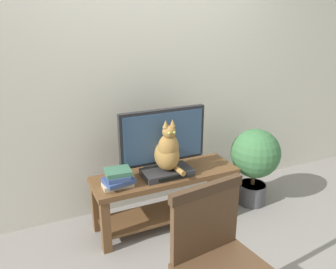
{
  "coord_description": "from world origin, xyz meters",
  "views": [
    {
      "loc": [
        -1.07,
        -1.76,
        1.76
      ],
      "look_at": [
        0.0,
        0.55,
        0.86
      ],
      "focal_mm": 35.68,
      "sensor_mm": 36.0,
      "label": 1
    }
  ],
  "objects_px": {
    "media_box": "(167,172)",
    "tv": "(163,139)",
    "tv_stand": "(166,189)",
    "cat": "(168,151)",
    "book_stack": "(118,178)",
    "potted_plant": "(255,159)",
    "wooden_chair": "(219,256)"
  },
  "relations": [
    {
      "from": "tv_stand",
      "to": "tv",
      "type": "distance_m",
      "value": 0.46
    },
    {
      "from": "tv",
      "to": "media_box",
      "type": "xyz_separation_m",
      "value": [
        -0.01,
        -0.09,
        -0.27
      ]
    },
    {
      "from": "media_box",
      "to": "tv",
      "type": "bearing_deg",
      "value": 85.9
    },
    {
      "from": "tv_stand",
      "to": "wooden_chair",
      "type": "relative_size",
      "value": 1.39
    },
    {
      "from": "tv",
      "to": "tv_stand",
      "type": "bearing_deg",
      "value": -90.03
    },
    {
      "from": "media_box",
      "to": "wooden_chair",
      "type": "height_order",
      "value": "wooden_chair"
    },
    {
      "from": "tv",
      "to": "media_box",
      "type": "height_order",
      "value": "tv"
    },
    {
      "from": "book_stack",
      "to": "potted_plant",
      "type": "height_order",
      "value": "potted_plant"
    },
    {
      "from": "media_box",
      "to": "book_stack",
      "type": "xyz_separation_m",
      "value": [
        -0.43,
        -0.02,
        0.04
      ]
    },
    {
      "from": "tv",
      "to": "wooden_chair",
      "type": "height_order",
      "value": "tv"
    },
    {
      "from": "cat",
      "to": "wooden_chair",
      "type": "distance_m",
      "value": 1.1
    },
    {
      "from": "potted_plant",
      "to": "tv",
      "type": "bearing_deg",
      "value": 174.48
    },
    {
      "from": "media_box",
      "to": "potted_plant",
      "type": "bearing_deg",
      "value": 0.23
    },
    {
      "from": "book_stack",
      "to": "potted_plant",
      "type": "relative_size",
      "value": 0.33
    },
    {
      "from": "tv_stand",
      "to": "potted_plant",
      "type": "relative_size",
      "value": 1.65
    },
    {
      "from": "tv_stand",
      "to": "wooden_chair",
      "type": "distance_m",
      "value": 1.15
    },
    {
      "from": "tv",
      "to": "cat",
      "type": "distance_m",
      "value": 0.13
    },
    {
      "from": "tv_stand",
      "to": "media_box",
      "type": "height_order",
      "value": "media_box"
    },
    {
      "from": "wooden_chair",
      "to": "book_stack",
      "type": "xyz_separation_m",
      "value": [
        -0.25,
        1.06,
        0.03
      ]
    },
    {
      "from": "tv",
      "to": "cat",
      "type": "height_order",
      "value": "tv"
    },
    {
      "from": "tv",
      "to": "wooden_chair",
      "type": "bearing_deg",
      "value": -99.27
    },
    {
      "from": "media_box",
      "to": "tv_stand",
      "type": "bearing_deg",
      "value": 81.27
    },
    {
      "from": "media_box",
      "to": "wooden_chair",
      "type": "relative_size",
      "value": 0.46
    },
    {
      "from": "tv",
      "to": "wooden_chair",
      "type": "relative_size",
      "value": 0.83
    },
    {
      "from": "tv_stand",
      "to": "book_stack",
      "type": "height_order",
      "value": "book_stack"
    },
    {
      "from": "cat",
      "to": "potted_plant",
      "type": "distance_m",
      "value": 0.96
    },
    {
      "from": "wooden_chair",
      "to": "book_stack",
      "type": "relative_size",
      "value": 3.63
    },
    {
      "from": "media_box",
      "to": "potted_plant",
      "type": "xyz_separation_m",
      "value": [
        0.93,
        0.0,
        -0.05
      ]
    },
    {
      "from": "tv_stand",
      "to": "media_box",
      "type": "distance_m",
      "value": 0.19
    },
    {
      "from": "tv",
      "to": "potted_plant",
      "type": "relative_size",
      "value": 0.99
    },
    {
      "from": "wooden_chair",
      "to": "cat",
      "type": "bearing_deg",
      "value": 80.12
    },
    {
      "from": "cat",
      "to": "book_stack",
      "type": "height_order",
      "value": "cat"
    }
  ]
}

